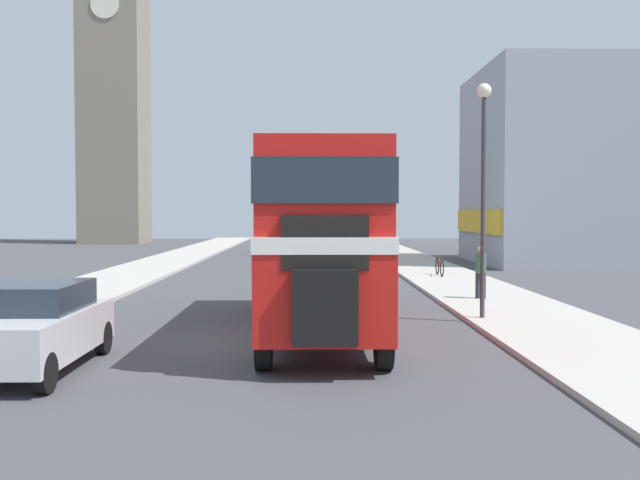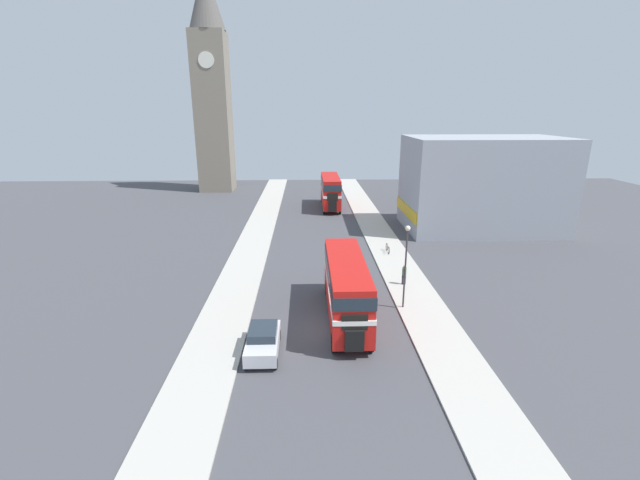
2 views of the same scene
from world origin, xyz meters
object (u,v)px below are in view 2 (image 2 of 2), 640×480
at_px(double_decker_bus, 346,284).
at_px(church_tower, 211,82).
at_px(pedestrian_walking, 404,273).
at_px(bicycle_on_pavement, 388,248).
at_px(street_lamp, 406,255).
at_px(car_parked_near, 263,341).
at_px(bus_distant, 330,189).

relative_size(double_decker_bus, church_tower, 0.30).
relative_size(pedestrian_walking, bicycle_on_pavement, 0.91).
bearing_deg(bicycle_on_pavement, street_lamp, -95.40).
bearing_deg(car_parked_near, pedestrian_walking, 42.88).
distance_m(car_parked_near, bicycle_on_pavement, 20.17).
bearing_deg(pedestrian_walking, church_tower, 117.97).
relative_size(car_parked_near, church_tower, 0.12).
xyz_separation_m(car_parked_near, church_tower, (-12.60, 52.16, 16.77)).
bearing_deg(car_parked_near, bus_distant, 81.04).
bearing_deg(bicycle_on_pavement, double_decker_bus, -111.57).
xyz_separation_m(double_decker_bus, car_parked_near, (-5.07, -4.08, -1.64)).
bearing_deg(church_tower, street_lamp, -65.03).
xyz_separation_m(street_lamp, church_tower, (-21.78, 46.77, 13.60)).
distance_m(double_decker_bus, bus_distant, 33.36).
relative_size(car_parked_near, pedestrian_walking, 2.48).
height_order(double_decker_bus, bicycle_on_pavement, double_decker_bus).
xyz_separation_m(double_decker_bus, church_tower, (-17.67, 48.08, 15.13)).
height_order(car_parked_near, street_lamp, street_lamp).
bearing_deg(street_lamp, pedestrian_walking, 76.92).
xyz_separation_m(car_parked_near, street_lamp, (9.18, 5.39, 3.17)).
bearing_deg(double_decker_bus, street_lamp, 17.62).
height_order(double_decker_bus, church_tower, church_tower).
bearing_deg(street_lamp, bus_distant, 95.84).
xyz_separation_m(pedestrian_walking, bicycle_on_pavement, (0.20, 7.94, -0.54)).
distance_m(street_lamp, church_tower, 53.36).
relative_size(bus_distant, church_tower, 0.28).
bearing_deg(church_tower, double_decker_bus, -69.82).
distance_m(bicycle_on_pavement, street_lamp, 12.49).
bearing_deg(double_decker_bus, bus_distant, 88.57).
relative_size(double_decker_bus, street_lamp, 1.74).
xyz_separation_m(double_decker_bus, street_lamp, (4.11, 1.31, 1.53)).
distance_m(bus_distant, pedestrian_walking, 28.40).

